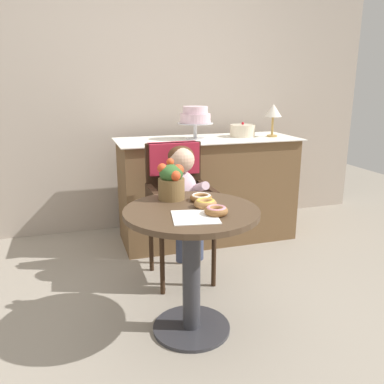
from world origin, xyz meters
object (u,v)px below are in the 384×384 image
object	(u,v)px
seated_child	(183,189)
flower_vase	(172,181)
wicker_chair	(177,189)
donut_side	(201,197)
tiered_cake_stand	(195,117)
round_layer_cake	(243,131)
donut_mid	(205,203)
table_lamp	(273,112)
cafe_table	(191,246)
donut_front	(216,210)

from	to	relation	value
seated_child	flower_vase	world-z (taller)	seated_child
wicker_chair	donut_side	world-z (taller)	wicker_chair
tiered_cake_stand	round_layer_cake	xyz separation A→B (m)	(0.45, 0.03, -0.13)
wicker_chair	seated_child	bearing A→B (deg)	-90.03
donut_mid	table_lamp	xyz separation A→B (m)	(1.05, 1.24, 0.37)
cafe_table	table_lamp	size ratio (longest dim) A/B	2.53
donut_mid	table_lamp	distance (m)	1.67
seated_child	donut_front	bearing A→B (deg)	-91.88
donut_side	tiered_cake_stand	distance (m)	1.26
cafe_table	donut_front	xyz separation A→B (m)	(0.09, -0.12, 0.23)
flower_vase	table_lamp	distance (m)	1.60
donut_front	round_layer_cake	size ratio (longest dim) A/B	0.55
donut_front	table_lamp	world-z (taller)	table_lamp
donut_mid	round_layer_cake	bearing A→B (deg)	58.68
donut_mid	flower_vase	size ratio (longest dim) A/B	0.53
flower_vase	table_lamp	world-z (taller)	table_lamp
flower_vase	tiered_cake_stand	distance (m)	1.22
donut_front	table_lamp	size ratio (longest dim) A/B	0.42
cafe_table	seated_child	size ratio (longest dim) A/B	0.99
tiered_cake_stand	table_lamp	bearing A→B (deg)	-4.10
donut_mid	tiered_cake_stand	bearing A→B (deg)	74.53
cafe_table	donut_front	bearing A→B (deg)	-53.26
flower_vase	donut_side	bearing A→B (deg)	-27.62
flower_vase	wicker_chair	bearing A→B (deg)	71.65
seated_child	flower_vase	size ratio (longest dim) A/B	3.18
donut_mid	donut_side	distance (m)	0.13
cafe_table	donut_side	bearing A→B (deg)	53.62
flower_vase	round_layer_cake	size ratio (longest dim) A/B	1.04
donut_mid	round_layer_cake	size ratio (longest dim) A/B	0.56
seated_child	tiered_cake_stand	xyz separation A→B (m)	(0.32, 0.74, 0.41)
donut_front	flower_vase	size ratio (longest dim) A/B	0.53
cafe_table	table_lamp	xyz separation A→B (m)	(1.13, 1.25, 0.61)
cafe_table	wicker_chair	size ratio (longest dim) A/B	0.75
donut_front	donut_side	world-z (taller)	donut_front
cafe_table	round_layer_cake	distance (m)	1.66
cafe_table	tiered_cake_stand	bearing A→B (deg)	71.39
cafe_table	tiered_cake_stand	size ratio (longest dim) A/B	2.40
tiered_cake_stand	table_lamp	size ratio (longest dim) A/B	1.05
seated_child	donut_front	size ratio (longest dim) A/B	6.06
flower_vase	tiered_cake_stand	world-z (taller)	tiered_cake_stand
donut_front	donut_side	xyz separation A→B (m)	(0.01, 0.26, -0.00)
flower_vase	table_lamp	bearing A→B (deg)	41.17
table_lamp	round_layer_cake	bearing A→B (deg)	161.69
donut_front	flower_vase	bearing A→B (deg)	113.04
wicker_chair	round_layer_cake	bearing A→B (deg)	38.72
donut_side	round_layer_cake	size ratio (longest dim) A/B	0.57
donut_mid	table_lamp	world-z (taller)	table_lamp
round_layer_cake	flower_vase	bearing A→B (deg)	-129.97
wicker_chair	donut_mid	world-z (taller)	wicker_chair
wicker_chair	donut_side	size ratio (longest dim) A/B	7.65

